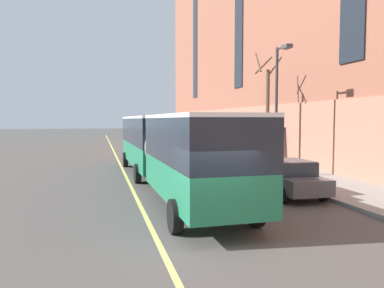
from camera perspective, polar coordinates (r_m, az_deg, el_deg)
The scene contains 9 objects.
ground_plane at distance 10.09m, azimuth 2.32°, elevation -15.22°, with size 260.00×260.00×0.00m, color #4C4947.
city_bus at distance 18.65m, azimuth -4.15°, elevation -0.13°, with size 3.16×19.19×3.46m.
parked_car_green_0 at distance 30.19m, azimuth 1.03°, elevation -0.99°, with size 2.10×4.33×1.56m.
parked_car_red_1 at distance 37.87m, azimuth -2.34°, elevation -0.02°, with size 2.07×4.47×1.56m.
parked_car_darkgray_3 at distance 16.69m, azimuth 14.36°, elevation -4.97°, with size 2.02×4.45×1.56m.
street_tree_far_uptown at distance 25.00m, azimuth 11.37°, elevation 4.92°, with size 1.59×1.40×7.52m.
street_lamp at distance 21.06m, azimuth 13.03°, elevation 6.87°, with size 0.36×1.48×7.05m.
fire_hydrant at distance 35.91m, azimuth 1.24°, elevation -0.69°, with size 0.42×0.24×0.72m.
lane_centerline at distance 12.68m, azimuth -6.92°, elevation -11.25°, with size 0.16×140.00×0.01m, color #E0D66B.
Camera 1 is at (-2.70, -9.15, 3.28)m, focal length 35.00 mm.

